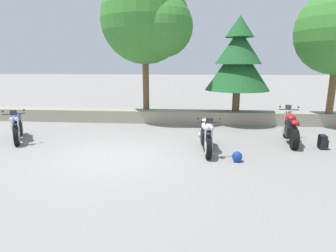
{
  "coord_description": "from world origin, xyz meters",
  "views": [
    {
      "loc": [
        2.27,
        -7.43,
        2.61
      ],
      "look_at": [
        1.49,
        1.2,
        0.65
      ],
      "focal_mm": 29.62,
      "sensor_mm": 36.0,
      "label": 1
    }
  ],
  "objects": [
    {
      "name": "leafy_tree_far_left",
      "position": [
        0.33,
        4.92,
        4.37
      ],
      "size": [
        3.97,
        3.78,
        5.8
      ],
      "color": "brown",
      "rests_on": "stone_wall"
    },
    {
      "name": "rider_backpack",
      "position": [
        6.34,
        1.26,
        0.24
      ],
      "size": [
        0.28,
        0.32,
        0.47
      ],
      "color": "black",
      "rests_on": "ground"
    },
    {
      "name": "pine_tree_mid_left",
      "position": [
        4.17,
        4.93,
        2.78
      ],
      "size": [
        2.75,
        2.75,
        4.02
      ],
      "color": "brown",
      "rests_on": "stone_wall"
    },
    {
      "name": "ground_plane",
      "position": [
        0.0,
        0.0,
        0.0
      ],
      "size": [
        120.0,
        120.0,
        0.0
      ],
      "primitive_type": "plane",
      "color": "gray"
    },
    {
      "name": "motorcycle_red_far_right",
      "position": [
        5.55,
        1.91,
        0.49
      ],
      "size": [
        0.67,
        2.06,
        1.18
      ],
      "color": "black",
      "rests_on": "ground"
    },
    {
      "name": "stone_wall",
      "position": [
        0.0,
        4.8,
        0.28
      ],
      "size": [
        36.0,
        0.8,
        0.55
      ],
      "primitive_type": "cube",
      "color": "gray",
      "rests_on": "ground"
    },
    {
      "name": "rider_helmet",
      "position": [
        3.51,
        -0.15,
        0.14
      ],
      "size": [
        0.28,
        0.28,
        0.28
      ],
      "color": "navy",
      "rests_on": "ground"
    },
    {
      "name": "motorcycle_blue_near_left",
      "position": [
        -3.75,
        1.35,
        0.49
      ],
      "size": [
        1.22,
        1.86,
        1.18
      ],
      "color": "black",
      "rests_on": "ground"
    },
    {
      "name": "motorcycle_white_centre",
      "position": [
        2.7,
        0.73,
        0.49
      ],
      "size": [
        0.67,
        2.06,
        1.18
      ],
      "color": "black",
      "rests_on": "ground"
    }
  ]
}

